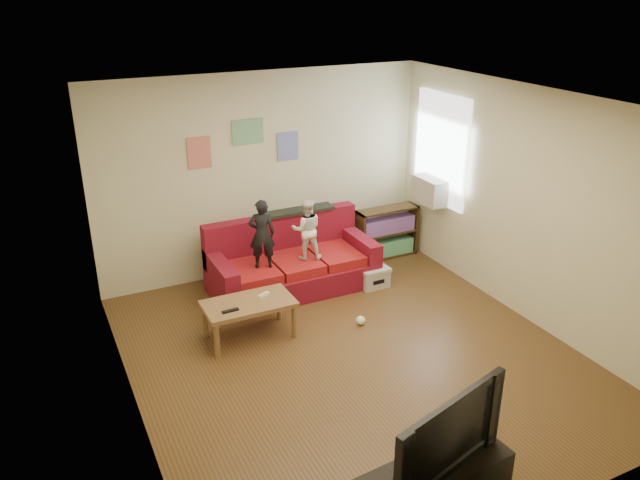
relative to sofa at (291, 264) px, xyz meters
name	(u,v)px	position (x,y,z in m)	size (l,w,h in m)	color
room_shell	(355,240)	(-0.07, -1.81, 1.04)	(4.52, 5.02, 2.72)	brown
sofa	(291,264)	(0.00, 0.00, 0.00)	(2.12, 0.98, 0.93)	maroon
child_a	(262,234)	(-0.45, -0.17, 0.57)	(0.32, 0.21, 0.88)	black
child_b	(307,229)	(0.15, -0.17, 0.53)	(0.38, 0.30, 0.79)	white
coffee_table	(249,307)	(-0.93, -0.96, 0.07)	(1.00, 0.55, 0.45)	brown
remote	(230,311)	(-1.18, -1.08, 0.15)	(0.18, 0.05, 0.02)	black
game_controller	(264,295)	(-0.73, -0.91, 0.15)	(0.15, 0.04, 0.03)	beige
bookshelf	(386,235)	(1.63, 0.29, 0.01)	(0.92, 0.28, 0.74)	#3A2912
window	(441,149)	(2.15, -0.16, 1.33)	(0.04, 1.08, 1.48)	white
ac_unit	(431,190)	(2.03, -0.16, 0.77)	(0.28, 0.55, 0.35)	#B7B2A3
artwork_left	(199,153)	(-0.92, 0.68, 1.44)	(0.30, 0.01, 0.40)	#D87266
artwork_center	(248,132)	(-0.27, 0.68, 1.64)	(0.42, 0.01, 0.32)	#72B27F
artwork_right	(288,146)	(0.28, 0.68, 1.39)	(0.30, 0.01, 0.38)	#727FCC
file_box	(373,277)	(0.96, -0.48, -0.18)	(0.39, 0.30, 0.27)	beige
television	(438,431)	(-0.59, -3.96, 0.48)	(1.14, 0.15, 0.66)	black
tissue	(361,320)	(0.33, -1.27, -0.26)	(0.11, 0.11, 0.11)	white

